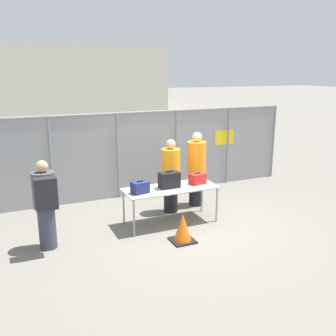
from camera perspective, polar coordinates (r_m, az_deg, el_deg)
ground_plane at (r=8.09m, az=2.88°, el=-8.45°), size 120.00×120.00×0.00m
fence_section at (r=9.74m, az=-2.99°, el=2.52°), size 8.19×0.07×2.16m
inspection_table at (r=7.88m, az=0.42°, el=-3.41°), size 2.00×0.78×0.79m
suitcase_navy at (r=7.51m, az=-4.28°, el=-2.97°), size 0.36×0.29×0.26m
suitcase_black at (r=7.82m, az=0.19°, el=-1.82°), size 0.43×0.26×0.36m
suitcase_red at (r=8.12m, az=4.51°, el=-1.64°), size 0.36×0.29×0.25m
traveler_hooded at (r=7.01m, az=-18.18°, el=-4.93°), size 0.41×0.63×1.65m
security_worker_near at (r=8.47m, az=0.43°, el=-1.08°), size 0.42×0.42×1.70m
security_worker_far at (r=8.93m, az=4.36°, el=0.00°), size 0.44×0.44×1.79m
utility_trailer at (r=12.78m, az=4.58°, el=2.02°), size 3.84×2.09×0.66m
distant_hangar at (r=34.12m, az=-13.58°, el=13.12°), size 12.95×9.32×5.05m
traffic_cone at (r=7.21m, az=2.24°, el=-9.22°), size 0.44×0.44×0.55m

